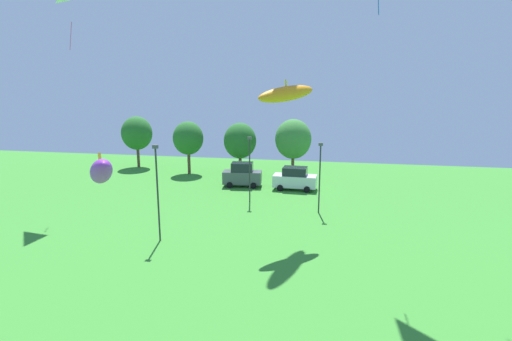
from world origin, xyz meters
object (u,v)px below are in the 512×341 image
kite_flying_2 (101,172)px  treeline_tree_2 (240,141)px  light_post_2 (320,174)px  light_post_0 (250,166)px  kite_flying_5 (78,10)px  treeline_tree_1 (188,138)px  parked_car_second_from_left (295,179)px  treeline_tree_0 (137,133)px  kite_flying_10 (286,94)px  treeline_tree_3 (293,139)px  parked_car_leftmost (242,175)px  light_post_1 (157,188)px

kite_flying_2 → treeline_tree_2: kite_flying_2 is taller
kite_flying_2 → light_post_2: 20.66m
light_post_0 → treeline_tree_2: bearing=107.1°
kite_flying_5 → treeline_tree_1: 18.34m
light_post_0 → parked_car_second_from_left: bearing=55.6°
treeline_tree_0 → treeline_tree_1: 8.26m
kite_flying_5 → treeline_tree_2: (10.54, 14.13, -12.66)m
kite_flying_10 → light_post_0: 10.53m
kite_flying_2 → light_post_2: bearing=67.0°
kite_flying_10 → treeline_tree_2: kite_flying_10 is taller
light_post_2 → treeline_tree_3: 14.10m
parked_car_leftmost → treeline_tree_2: bearing=99.0°
kite_flying_5 → light_post_2: kite_flying_5 is taller
light_post_2 → treeline_tree_3: (-3.56, 13.61, 0.99)m
parked_car_leftmost → treeline_tree_0: 17.51m
kite_flying_2 → kite_flying_10: 14.85m
light_post_1 → kite_flying_10: bearing=20.3°
treeline_tree_0 → kite_flying_10: bearing=-43.0°
treeline_tree_2 → parked_car_second_from_left: bearing=-41.8°
light_post_2 → treeline_tree_0: (-23.84, 14.88, 1.08)m
kite_flying_2 → treeline_tree_1: bearing=104.5°
parked_car_second_from_left → parked_car_leftmost: bearing=179.5°
light_post_0 → light_post_1: light_post_1 is taller
light_post_1 → treeline_tree_3: bearing=72.4°
parked_car_leftmost → treeline_tree_3: treeline_tree_3 is taller
treeline_tree_2 → treeline_tree_0: bearing=175.2°
light_post_2 → treeline_tree_0: bearing=148.0°
parked_car_leftmost → treeline_tree_1: treeline_tree_1 is taller
parked_car_second_from_left → treeline_tree_3: size_ratio=0.67×
light_post_1 → treeline_tree_2: bearing=88.5°
light_post_2 → treeline_tree_3: treeline_tree_3 is taller
treeline_tree_1 → kite_flying_5: bearing=-109.4°
parked_car_second_from_left → treeline_tree_3: (-0.86, 6.37, 3.19)m
treeline_tree_0 → kite_flying_2: bearing=-64.6°
parked_car_leftmost → treeline_tree_0: size_ratio=0.63×
kite_flying_2 → light_post_0: size_ratio=0.59×
kite_flying_10 → light_post_1: (-8.24, -3.05, -6.19)m
kite_flying_5 → light_post_2: bearing=1.1°
light_post_0 → treeline_tree_0: treeline_tree_0 is taller
kite_flying_2 → light_post_1: kite_flying_2 is taller
parked_car_leftmost → treeline_tree_0: bearing=148.6°
treeline_tree_3 → treeline_tree_0: bearing=176.4°
parked_car_leftmost → light_post_2: bearing=-48.4°
light_post_2 → treeline_tree_2: bearing=125.9°
treeline_tree_2 → treeline_tree_3: treeline_tree_3 is taller
treeline_tree_1 → treeline_tree_3: size_ratio=0.95×
treeline_tree_1 → treeline_tree_2: treeline_tree_1 is taller
treeline_tree_3 → parked_car_leftmost: bearing=-127.8°
treeline_tree_0 → treeline_tree_1: (7.87, -2.49, -0.14)m
light_post_2 → treeline_tree_1: bearing=142.2°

